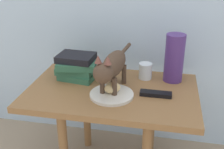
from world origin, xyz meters
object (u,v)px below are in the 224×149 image
at_px(bread_roll, 112,88).
at_px(book_stack, 77,66).
at_px(side_table, 112,102).
at_px(plate, 112,95).
at_px(tv_remote, 156,94).
at_px(cat, 112,66).
at_px(green_vase, 174,58).
at_px(candle_jar, 145,72).

height_order(bread_roll, book_stack, book_stack).
xyz_separation_m(side_table, plate, (0.01, -0.07, 0.08)).
bearing_deg(book_stack, tv_remote, -15.69).
relative_size(plate, cat, 0.44).
distance_m(side_table, green_vase, 0.39).
bearing_deg(bread_roll, tv_remote, 9.79).
distance_m(plate, book_stack, 0.28).
relative_size(side_table, tv_remote, 5.59).
xyz_separation_m(bread_roll, tv_remote, (0.20, 0.03, -0.03)).
xyz_separation_m(bread_roll, cat, (-0.01, 0.04, 0.09)).
xyz_separation_m(book_stack, candle_jar, (0.36, 0.07, -0.03)).
bearing_deg(plate, book_stack, 143.58).
xyz_separation_m(side_table, green_vase, (0.29, 0.17, 0.20)).
distance_m(plate, candle_jar, 0.27).
distance_m(cat, book_stack, 0.25).
xyz_separation_m(plate, book_stack, (-0.22, 0.16, 0.06)).
bearing_deg(candle_jar, bread_roll, -121.29).
bearing_deg(book_stack, cat, -28.40).
relative_size(book_stack, green_vase, 0.87).
distance_m(book_stack, green_vase, 0.51).
distance_m(green_vase, tv_remote, 0.24).
relative_size(bread_roll, book_stack, 0.36).
distance_m(side_table, candle_jar, 0.25).
xyz_separation_m(side_table, tv_remote, (0.22, -0.03, 0.08)).
bearing_deg(plate, green_vase, 39.90).
xyz_separation_m(side_table, candle_jar, (0.15, 0.16, 0.11)).
bearing_deg(side_table, green_vase, 29.49).
bearing_deg(book_stack, candle_jar, 10.79).
relative_size(cat, book_stack, 2.17).
bearing_deg(bread_roll, plate, -102.92).
height_order(plate, cat, cat).
distance_m(book_stack, candle_jar, 0.37).
height_order(book_stack, tv_remote, book_stack).
relative_size(side_table, bread_roll, 10.49).
bearing_deg(candle_jar, cat, -128.34).
height_order(book_stack, green_vase, green_vase).
height_order(bread_roll, candle_jar, candle_jar).
distance_m(plate, tv_remote, 0.21).
bearing_deg(side_table, cat, -78.15).
xyz_separation_m(bread_roll, green_vase, (0.28, 0.23, 0.09)).
bearing_deg(green_vase, book_stack, -171.84).
xyz_separation_m(cat, book_stack, (-0.21, 0.12, -0.07)).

